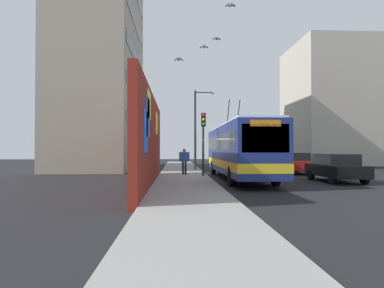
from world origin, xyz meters
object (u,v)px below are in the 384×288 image
parked_car_black (335,167)px  parked_car_red (294,162)px  city_bus (238,149)px  street_lamp (198,124)px  parked_car_navy (258,158)px  pedestrian_midblock (184,159)px  traffic_light (203,133)px  parked_car_white (273,160)px

parked_car_black → parked_car_red: 6.47m
city_bus → parked_car_red: bearing=-48.8°
parked_car_red → street_lamp: street_lamp is taller
parked_car_navy → pedestrian_midblock: 15.98m
parked_car_red → pedestrian_midblock: (-2.73, 8.51, 0.35)m
street_lamp → traffic_light: bearing=179.3°
parked_car_navy → street_lamp: size_ratio=0.72×
parked_car_white → parked_car_navy: same height
city_bus → traffic_light: size_ratio=3.07×
parked_car_navy → pedestrian_midblock: (-13.53, 8.51, 0.35)m
city_bus → street_lamp: size_ratio=1.85×
parked_car_white → street_lamp: size_ratio=0.62×
parked_car_black → pedestrian_midblock: pedestrian_midblock is taller
parked_car_black → street_lamp: street_lamp is taller
parked_car_navy → street_lamp: street_lamp is taller
parked_car_black → parked_car_red: bearing=-0.0°
traffic_light → street_lamp: bearing=-0.7°
parked_car_black → city_bus: bearing=69.7°
parked_car_red → street_lamp: bearing=70.5°
parked_car_black → pedestrian_midblock: 9.30m
parked_car_white → parked_car_black: bearing=180.0°
parked_car_navy → city_bus: bearing=161.3°
pedestrian_midblock → traffic_light: (-1.46, -1.16, 1.67)m
parked_car_black → pedestrian_midblock: (3.74, 8.51, 0.35)m
parked_car_red → traffic_light: 8.70m
parked_car_black → parked_car_red: same height
traffic_light → parked_car_navy: bearing=-26.1°
city_bus → parked_car_red: city_bus is taller
traffic_light → street_lamp: 6.85m
city_bus → traffic_light: 2.40m
parked_car_navy → street_lamp: 11.40m
street_lamp → parked_car_black: bearing=-141.3°
parked_car_navy → street_lamp: bearing=138.6°
parked_car_white → traffic_light: (-9.40, 7.35, 2.02)m
pedestrian_midblock → street_lamp: 6.11m
parked_car_black → parked_car_navy: bearing=-0.0°
traffic_light → parked_car_black: bearing=-107.3°
parked_car_white → parked_car_navy: bearing=-0.0°
traffic_light → parked_car_red: bearing=-60.3°
parked_car_white → pedestrian_midblock: bearing=133.0°
city_bus → parked_car_red: 6.99m
pedestrian_midblock → parked_car_red: bearing=-72.2°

